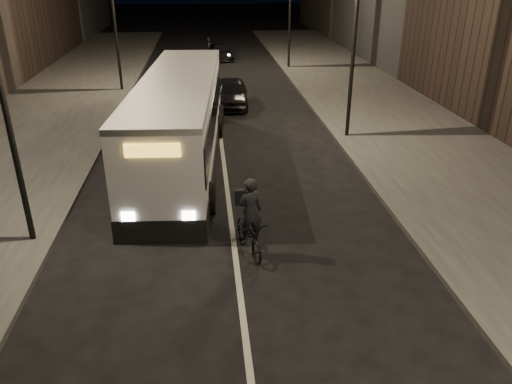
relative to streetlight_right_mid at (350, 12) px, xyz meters
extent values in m
plane|color=black|center=(-5.33, -12.00, -5.36)|extent=(180.00, 180.00, 0.00)
cube|color=#323230|center=(3.17, 2.00, -5.28)|extent=(7.00, 70.00, 0.16)
cube|color=#323230|center=(-13.83, 2.00, -5.28)|extent=(7.00, 70.00, 0.16)
cylinder|color=black|center=(0.27, 0.00, -1.20)|extent=(0.16, 0.16, 8.00)
cylinder|color=black|center=(0.27, 16.00, -1.20)|extent=(0.16, 0.16, 8.00)
cylinder|color=black|center=(-10.93, -8.00, -1.20)|extent=(0.16, 0.16, 8.00)
cylinder|color=black|center=(-10.93, 10.00, -1.20)|extent=(0.16, 0.16, 8.00)
cube|color=silver|center=(-6.93, -2.21, -3.71)|extent=(3.45, 12.55, 3.31)
cube|color=black|center=(-6.93, -2.21, -3.24)|extent=(3.51, 12.15, 1.19)
cube|color=silver|center=(-6.93, -2.21, -2.11)|extent=(3.48, 12.56, 0.19)
cube|color=gold|center=(-7.37, -8.40, -2.57)|extent=(1.45, 0.23, 0.36)
cylinder|color=black|center=(-8.53, -6.45, -4.84)|extent=(0.43, 1.06, 1.03)
cylinder|color=black|center=(-5.95, -6.63, -4.84)|extent=(0.43, 1.06, 1.03)
cylinder|color=black|center=(-7.94, 1.80, -4.84)|extent=(0.43, 1.06, 1.03)
cylinder|color=black|center=(-5.37, 1.61, -4.84)|extent=(0.43, 1.06, 1.03)
imported|color=black|center=(-4.93, -9.05, -4.85)|extent=(1.12, 2.06, 1.03)
imported|color=black|center=(-4.93, -9.25, -4.04)|extent=(0.77, 0.60, 1.87)
imported|color=black|center=(-4.51, 6.07, -4.63)|extent=(1.96, 4.37, 1.46)
imported|color=#3A393C|center=(-7.17, 13.96, -4.68)|extent=(1.52, 4.15, 1.36)
imported|color=black|center=(-4.53, 20.56, -4.76)|extent=(2.21, 4.32, 1.20)
camera|label=1|loc=(-5.97, -20.72, 1.86)|focal=35.00mm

